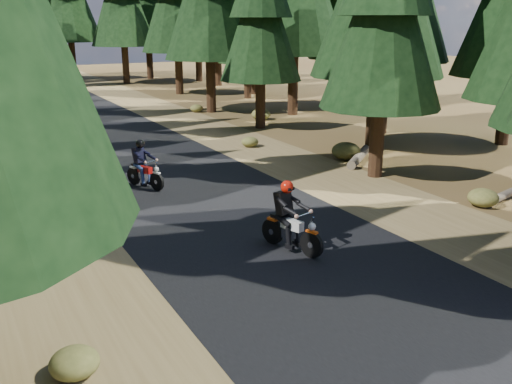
{
  "coord_description": "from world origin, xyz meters",
  "views": [
    {
      "loc": [
        -6.01,
        -9.71,
        4.92
      ],
      "look_at": [
        0.0,
        1.5,
        1.1
      ],
      "focal_mm": 40.0,
      "sensor_mm": 36.0,
      "label": 1
    }
  ],
  "objects": [
    {
      "name": "rider_follow",
      "position": [
        -1.05,
        6.74,
        0.5
      ],
      "size": [
        1.1,
        1.72,
        1.48
      ],
      "rotation": [
        0.0,
        0.0,
        3.54
      ],
      "color": "#A00D0A",
      "rests_on": "road"
    },
    {
      "name": "shoulder_l",
      "position": [
        -4.6,
        5.0,
        0.0
      ],
      "size": [
        3.2,
        100.0,
        0.01
      ],
      "primitive_type": "cube",
      "color": "brown",
      "rests_on": "ground"
    },
    {
      "name": "shoulder_r",
      "position": [
        4.6,
        5.0,
        0.0
      ],
      "size": [
        3.2,
        100.0,
        0.01
      ],
      "primitive_type": "cube",
      "color": "brown",
      "rests_on": "ground"
    },
    {
      "name": "log_near",
      "position": [
        7.63,
        7.05,
        0.16
      ],
      "size": [
        3.78,
        3.37,
        0.32
      ],
      "primitive_type": "cylinder",
      "rotation": [
        0.0,
        1.57,
        0.72
      ],
      "color": "#4C4233",
      "rests_on": "ground"
    },
    {
      "name": "understory_shrubs",
      "position": [
        0.74,
        7.96,
        0.28
      ],
      "size": [
        15.25,
        30.12,
        0.67
      ],
      "color": "#474C1E",
      "rests_on": "ground"
    },
    {
      "name": "road",
      "position": [
        0.0,
        5.0,
        0.01
      ],
      "size": [
        6.0,
        100.0,
        0.01
      ],
      "primitive_type": "cube",
      "color": "black",
      "rests_on": "ground"
    },
    {
      "name": "ground",
      "position": [
        0.0,
        0.0,
        0.0
      ],
      "size": [
        120.0,
        120.0,
        0.0
      ],
      "primitive_type": "plane",
      "color": "#4C361B",
      "rests_on": "ground"
    },
    {
      "name": "rider_lead",
      "position": [
        0.27,
        0.34,
        0.53
      ],
      "size": [
        1.03,
        1.85,
        1.58
      ],
      "rotation": [
        0.0,
        0.0,
        3.44
      ],
      "color": "beige",
      "rests_on": "road"
    }
  ]
}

